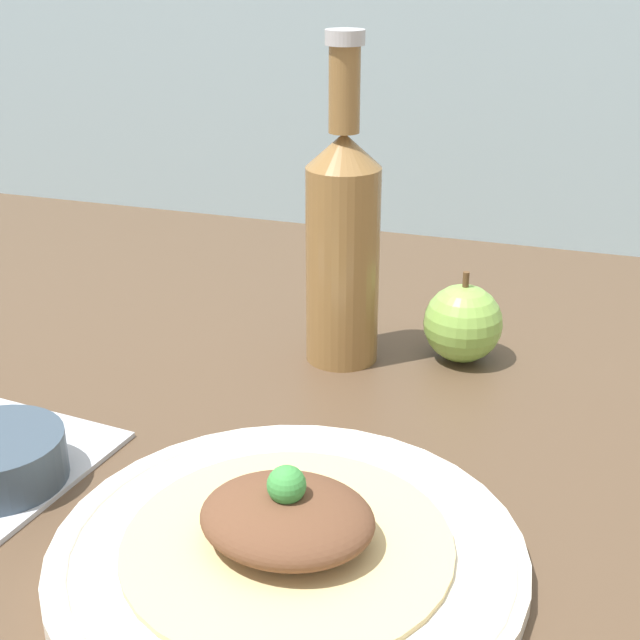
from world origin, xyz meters
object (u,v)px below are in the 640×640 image
at_px(plate, 288,553).
at_px(plated_food, 287,526).
at_px(cider_bottle, 343,240).
at_px(apple, 463,323).

relative_size(plate, plated_food, 1.44).
bearing_deg(cider_bottle, plate, -79.34).
height_order(plate, apple, apple).
bearing_deg(apple, plate, -98.81).
relative_size(plate, apple, 3.46).
distance_m(plate, plated_food, 0.02).
xyz_separation_m(plated_food, cider_bottle, (-0.06, 0.29, 0.08)).
xyz_separation_m(cider_bottle, apple, (0.11, 0.03, -0.08)).
relative_size(plate, cider_bottle, 1.02).
bearing_deg(plated_food, apple, 81.19).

